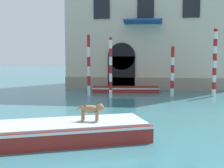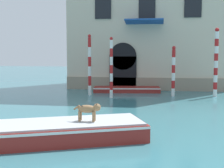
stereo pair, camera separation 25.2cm
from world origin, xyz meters
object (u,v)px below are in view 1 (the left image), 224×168
object	(u,v)px
dog_on_deck	(92,109)
boat_moored_near_palazzo	(126,89)
mooring_pole_1	(172,71)
boat_foreground	(50,132)
mooring_pole_0	(111,67)
mooring_pole_3	(215,62)
mooring_pole_2	(89,65)

from	to	relation	value
dog_on_deck	boat_moored_near_palazzo	bearing A→B (deg)	88.93
dog_on_deck	mooring_pole_1	size ratio (longest dim) A/B	0.28
boat_foreground	mooring_pole_0	bearing A→B (deg)	64.46
boat_foreground	boat_moored_near_palazzo	xyz separation A→B (m)	(1.28, 13.25, -0.14)
mooring_pole_0	boat_foreground	bearing A→B (deg)	-93.36
boat_foreground	mooring_pole_3	xyz separation A→B (m)	(7.37, 11.82, 1.96)
mooring_pole_1	mooring_pole_3	xyz separation A→B (m)	(2.77, 0.20, 0.60)
mooring_pole_0	mooring_pole_1	bearing A→B (deg)	20.38
boat_foreground	mooring_pole_2	distance (m)	11.46
boat_foreground	mooring_pole_1	xyz separation A→B (m)	(4.59, 11.62, 1.36)
mooring_pole_0	boat_moored_near_palazzo	bearing A→B (deg)	77.54
boat_foreground	mooring_pole_1	size ratio (longest dim) A/B	2.02
mooring_pole_1	mooring_pole_2	xyz separation A→B (m)	(-5.68, -0.34, 0.40)
dog_on_deck	mooring_pole_2	bearing A→B (deg)	101.25
mooring_pole_2	mooring_pole_3	bearing A→B (deg)	3.68
boat_foreground	mooring_pole_0	world-z (taller)	mooring_pole_0
mooring_pole_1	mooring_pole_3	bearing A→B (deg)	4.12
dog_on_deck	mooring_pole_1	distance (m)	11.67
dog_on_deck	mooring_pole_3	bearing A→B (deg)	60.79
boat_moored_near_palazzo	mooring_pole_0	size ratio (longest dim) A/B	1.28
dog_on_deck	mooring_pole_0	size ratio (longest dim) A/B	0.24
mooring_pole_3	boat_moored_near_palazzo	bearing A→B (deg)	166.81
mooring_pole_2	boat_moored_near_palazzo	bearing A→B (deg)	39.78
mooring_pole_2	mooring_pole_3	xyz separation A→B (m)	(8.45, 0.54, 0.20)
boat_foreground	mooring_pole_1	world-z (taller)	mooring_pole_1
boat_foreground	mooring_pole_0	xyz separation A→B (m)	(0.60, 10.13, 1.63)
dog_on_deck	mooring_pole_2	world-z (taller)	mooring_pole_2
mooring_pole_1	mooring_pole_3	distance (m)	2.84
boat_moored_near_palazzo	mooring_pole_3	bearing A→B (deg)	-19.84
boat_foreground	boat_moored_near_palazzo	distance (m)	13.31
mooring_pole_3	mooring_pole_2	bearing A→B (deg)	-176.32
boat_moored_near_palazzo	mooring_pole_1	distance (m)	3.98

